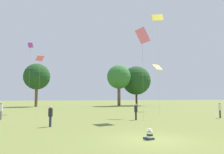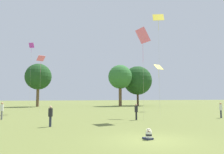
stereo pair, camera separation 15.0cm
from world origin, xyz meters
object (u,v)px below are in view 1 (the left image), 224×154
at_px(person_standing_0, 50,114).
at_px(distant_tree_3, 136,81).
at_px(seated_toddler, 149,135).
at_px(person_standing_6, 1,109).
at_px(kite_3, 158,68).
at_px(kite_5, 142,37).
at_px(distant_tree_1, 119,77).
at_px(person_standing_5, 220,109).
at_px(kite_4, 40,60).
at_px(kite_1, 158,19).
at_px(distant_tree_0, 37,77).
at_px(person_standing_4, 136,110).
at_px(kite_0, 30,48).

height_order(person_standing_0, distant_tree_3, distant_tree_3).
height_order(seated_toddler, person_standing_6, person_standing_6).
relative_size(person_standing_0, kite_3, 0.20).
height_order(kite_5, distant_tree_1, distant_tree_1).
bearing_deg(person_standing_5, person_standing_6, 69.18).
bearing_deg(seated_toddler, kite_4, 93.90).
height_order(kite_1, kite_4, kite_1).
distance_m(kite_4, distant_tree_1, 27.79).
bearing_deg(distant_tree_0, kite_5, -74.14).
relative_size(person_standing_6, kite_3, 0.22).
height_order(person_standing_4, distant_tree_3, distant_tree_3).
height_order(person_standing_6, kite_0, kite_0).
bearing_deg(person_standing_0, kite_3, -120.36).
distance_m(person_standing_5, kite_4, 23.60).
bearing_deg(distant_tree_1, person_standing_4, -107.31).
bearing_deg(kite_5, distant_tree_3, 11.51).
distance_m(seated_toddler, kite_5, 12.21).
relative_size(person_standing_6, kite_5, 0.19).
xyz_separation_m(seated_toddler, person_standing_0, (-4.72, 6.73, 0.70)).
relative_size(person_standing_6, kite_0, 0.17).
bearing_deg(person_standing_0, kite_4, -66.20).
distance_m(person_standing_0, person_standing_6, 8.09).
relative_size(distant_tree_1, distant_tree_3, 0.98).
distance_m(person_standing_5, kite_5, 11.54).
relative_size(kite_5, distant_tree_3, 0.84).
xyz_separation_m(kite_4, kite_5, (9.52, -12.92, 0.64)).
xyz_separation_m(person_standing_5, person_standing_6, (-22.06, 5.12, 0.05)).
relative_size(person_standing_4, kite_3, 0.21).
relative_size(kite_4, distant_tree_1, 0.77).
relative_size(kite_3, kite_5, 0.86).
relative_size(seated_toddler, person_standing_4, 0.37).
distance_m(person_standing_4, person_standing_5, 9.55).
xyz_separation_m(person_standing_6, kite_0, (2.03, 10.21, 8.46)).
xyz_separation_m(kite_5, distant_tree_0, (-10.19, 35.87, -1.01)).
relative_size(kite_0, kite_3, 1.35).
distance_m(person_standing_4, kite_3, 16.49).
height_order(person_standing_6, kite_5, kite_5).
bearing_deg(kite_4, person_standing_5, 164.87).
relative_size(kite_0, kite_1, 0.81).
distance_m(kite_4, kite_5, 16.07).
height_order(seated_toddler, kite_3, kite_3).
bearing_deg(kite_3, distant_tree_1, 119.46).
xyz_separation_m(person_standing_4, kite_0, (-10.52, 14.50, 8.57)).
bearing_deg(person_standing_0, seated_toddler, 145.24).
bearing_deg(kite_0, kite_4, -166.34).
xyz_separation_m(person_standing_0, distant_tree_3, (23.95, 36.70, 5.81)).
distance_m(person_standing_4, kite_4, 16.53).
bearing_deg(kite_3, kite_4, -149.34).
bearing_deg(distant_tree_1, kite_0, -139.17).
height_order(seated_toddler, person_standing_0, person_standing_0).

